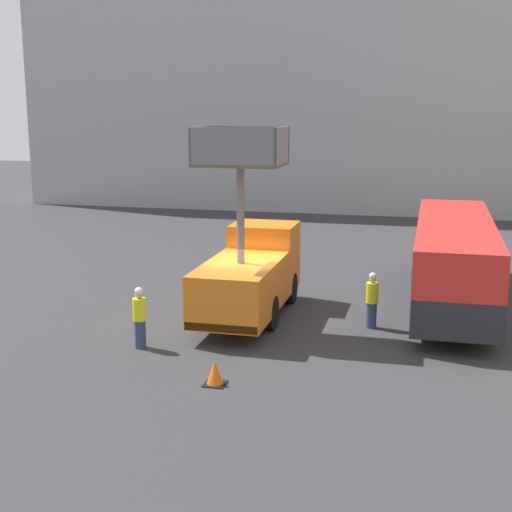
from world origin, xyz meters
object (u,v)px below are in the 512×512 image
(traffic_cone_near_truck, at_px, (215,374))
(road_worker_near_truck, at_px, (140,318))
(utility_truck, at_px, (250,270))
(road_worker_directing, at_px, (372,300))
(city_bus, at_px, (454,255))

(traffic_cone_near_truck, bearing_deg, road_worker_near_truck, 143.54)
(utility_truck, bearing_deg, road_worker_directing, -3.37)
(utility_truck, distance_m, road_worker_near_truck, 4.43)
(utility_truck, height_order, road_worker_directing, utility_truck)
(road_worker_near_truck, relative_size, traffic_cone_near_truck, 2.90)
(utility_truck, height_order, city_bus, utility_truck)
(traffic_cone_near_truck, bearing_deg, city_bus, 57.25)
(utility_truck, distance_m, traffic_cone_near_truck, 6.03)
(city_bus, xyz_separation_m, traffic_cone_near_truck, (-5.84, -9.08, -1.47))
(city_bus, relative_size, traffic_cone_near_truck, 18.65)
(city_bus, height_order, road_worker_near_truck, city_bus)
(utility_truck, relative_size, road_worker_directing, 3.58)
(utility_truck, bearing_deg, city_bus, 26.50)
(utility_truck, bearing_deg, road_worker_near_truck, -121.42)
(road_worker_directing, bearing_deg, utility_truck, -79.26)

